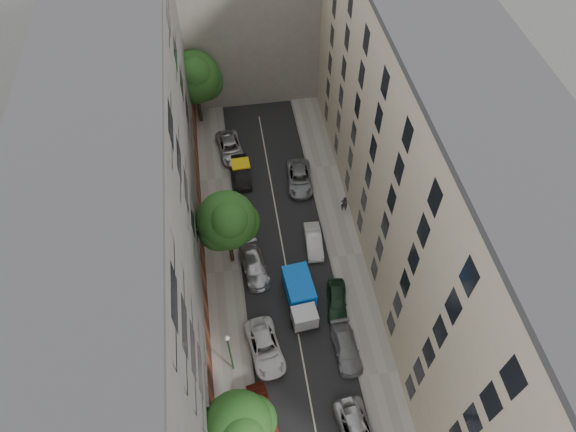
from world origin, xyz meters
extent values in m
plane|color=#4C4C49|center=(0.00, 0.00, 0.00)|extent=(120.00, 120.00, 0.00)
cube|color=black|center=(0.00, 0.00, 0.01)|extent=(8.00, 44.00, 0.02)
cube|color=gray|center=(-5.50, 0.00, 0.07)|extent=(3.00, 44.00, 0.15)
cube|color=gray|center=(5.50, 0.00, 0.07)|extent=(3.00, 44.00, 0.15)
cube|color=#4A4845|center=(-11.00, 0.00, 10.00)|extent=(8.00, 44.00, 20.00)
cube|color=#BBB091|center=(11.00, 0.00, 10.00)|extent=(8.00, 44.00, 20.00)
cube|color=gray|center=(0.00, 28.00, 9.00)|extent=(18.00, 12.00, 18.00)
cube|color=black|center=(0.60, -4.22, 0.53)|extent=(2.49, 5.40, 0.29)
cube|color=#9FA2A4|center=(0.60, -6.07, 1.41)|extent=(2.07, 1.72, 1.65)
cube|color=blue|center=(0.60, -3.35, 1.55)|extent=(2.43, 3.67, 1.75)
cylinder|color=black|center=(-0.32, -6.07, 0.41)|extent=(0.27, 0.82, 0.82)
cylinder|color=black|center=(1.52, -6.07, 0.41)|extent=(0.27, 0.82, 0.82)
cylinder|color=black|center=(-0.32, -2.67, 0.41)|extent=(0.27, 0.82, 0.82)
cylinder|color=black|center=(1.52, -2.67, 0.41)|extent=(0.27, 0.82, 0.82)
imported|color=#4B170F|center=(-3.60, -12.47, 0.66)|extent=(2.03, 4.16, 1.31)
imported|color=silver|center=(-2.80, -7.80, 0.71)|extent=(3.07, 5.41, 1.43)
imported|color=#B0AFB4|center=(-2.80, -0.20, 0.71)|extent=(2.64, 5.11, 1.42)
imported|color=black|center=(-3.60, 4.91, 0.67)|extent=(1.84, 4.02, 1.34)
imported|color=black|center=(-2.80, 11.00, 0.75)|extent=(1.73, 4.59, 1.49)
imported|color=silver|center=(-3.60, 14.60, 0.72)|extent=(2.96, 5.39, 1.43)
imported|color=#B0AFB4|center=(2.80, -15.00, 0.68)|extent=(2.82, 5.12, 1.36)
imported|color=slate|center=(3.42, -8.80, 0.66)|extent=(1.98, 4.58, 1.31)
imported|color=black|center=(3.60, -4.60, 0.68)|extent=(2.29, 4.24, 1.37)
imported|color=silver|center=(2.80, 1.60, 0.67)|extent=(1.66, 4.13, 1.34)
imported|color=gray|center=(2.80, 9.30, 0.71)|extent=(2.76, 5.26, 1.41)
cylinder|color=#382619|center=(-5.23, -14.50, 3.24)|extent=(0.24, 0.24, 1.63)
sphere|color=#1C4517|center=(-5.23, -14.50, 4.84)|extent=(4.40, 4.40, 4.40)
sphere|color=#1C4517|center=(-4.33, -14.10, 4.06)|extent=(3.30, 3.30, 3.30)
cylinder|color=#382619|center=(-4.60, 1.11, 1.54)|extent=(0.36, 0.36, 2.77)
cylinder|color=#382619|center=(-4.60, 1.11, 3.91)|extent=(0.24, 0.24, 1.98)
sphere|color=#1C4517|center=(-4.60, 1.11, 5.86)|extent=(4.85, 4.85, 4.85)
sphere|color=#1C4517|center=(-3.70, 1.51, 4.91)|extent=(3.64, 3.64, 3.64)
sphere|color=#1C4517|center=(-5.30, 0.61, 5.30)|extent=(3.40, 3.40, 3.40)
sphere|color=#1C4517|center=(-4.40, 0.31, 6.89)|extent=(3.15, 3.15, 3.15)
cylinder|color=#382619|center=(-6.40, 20.00, 1.56)|extent=(0.36, 0.36, 2.82)
cylinder|color=#382619|center=(-6.40, 20.00, 3.97)|extent=(0.24, 0.24, 2.01)
sphere|color=#1C4517|center=(-6.40, 20.00, 5.94)|extent=(5.41, 5.41, 5.41)
sphere|color=#1C4517|center=(-5.50, 20.40, 4.98)|extent=(4.06, 4.06, 4.06)
sphere|color=#1C4517|center=(-7.10, 19.50, 5.38)|extent=(3.79, 3.79, 3.79)
sphere|color=#1C4517|center=(-6.20, 19.20, 6.99)|extent=(3.52, 3.52, 3.52)
cylinder|color=#1B612A|center=(-5.39, -8.87, 2.81)|extent=(0.14, 0.14, 5.32)
sphere|color=silver|center=(-5.39, -8.87, 5.56)|extent=(0.36, 0.36, 0.36)
imported|color=black|center=(6.40, 5.18, 1.03)|extent=(0.71, 0.53, 1.76)
camera|label=1|loc=(-3.57, -24.38, 38.35)|focal=32.00mm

